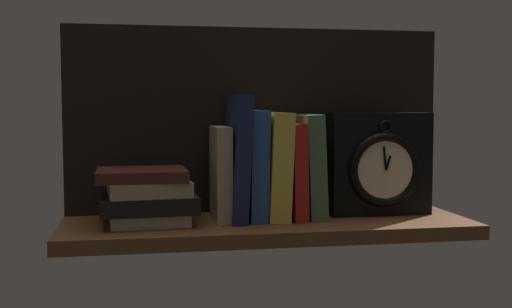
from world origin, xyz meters
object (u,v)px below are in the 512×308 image
object	(u,v)px
book_tan_shortstories	(221,173)
book_yellow_seinlanguage	(275,165)
framed_clock	(380,164)
book_navy_bierce	(237,157)
book_blue_modern	(255,164)
book_green_romantic	(309,166)
book_stack_side	(147,196)
book_red_requiem	(293,170)

from	to	relation	value
book_tan_shortstories	book_yellow_seinlanguage	world-z (taller)	book_yellow_seinlanguage
framed_clock	book_yellow_seinlanguage	bearing A→B (deg)	179.38
book_navy_bierce	book_blue_modern	bearing A→B (deg)	0.00
book_green_romantic	framed_clock	world-z (taller)	framed_clock
book_blue_modern	book_tan_shortstories	bearing A→B (deg)	180.00
book_stack_side	framed_clock	bearing A→B (deg)	3.38
book_yellow_seinlanguage	framed_clock	xyz separation A→B (cm)	(20.49, -0.22, -0.20)
book_navy_bierce	framed_clock	xyz separation A→B (cm)	(27.59, -0.22, -1.78)
book_tan_shortstories	book_stack_side	bearing A→B (deg)	-168.11
book_green_romantic	framed_clock	bearing A→B (deg)	-0.91
book_blue_modern	book_red_requiem	bearing A→B (deg)	0.00
book_navy_bierce	book_green_romantic	world-z (taller)	book_navy_bierce
book_tan_shortstories	book_navy_bierce	xyz separation A→B (cm)	(3.05, 0.00, 2.89)
book_navy_bierce	book_green_romantic	size ratio (longest dim) A/B	1.19
book_tan_shortstories	book_blue_modern	bearing A→B (deg)	0.00
book_tan_shortstories	book_red_requiem	xyz separation A→B (cm)	(13.60, 0.00, 0.28)
book_red_requiem	book_stack_side	world-z (taller)	book_red_requiem
book_red_requiem	framed_clock	world-z (taller)	framed_clock
book_tan_shortstories	book_blue_modern	distance (cm)	6.50
book_tan_shortstories	book_blue_modern	xyz separation A→B (cm)	(6.33, 0.00, 1.49)
book_tan_shortstories	book_stack_side	distance (cm)	14.12
book_green_romantic	book_blue_modern	bearing A→B (deg)	180.00
book_red_requiem	framed_clock	distance (cm)	17.05
book_navy_bierce	book_blue_modern	distance (cm)	3.57
book_blue_modern	book_red_requiem	distance (cm)	7.37
book_tan_shortstories	book_red_requiem	bearing A→B (deg)	0.00
book_blue_modern	book_red_requiem	size ratio (longest dim) A/B	1.14
book_yellow_seinlanguage	framed_clock	distance (cm)	20.49
book_green_romantic	book_stack_side	size ratio (longest dim) A/B	1.08
framed_clock	book_navy_bierce	bearing A→B (deg)	179.54
book_navy_bierce	book_stack_side	xyz separation A→B (cm)	(-16.45, -2.82, -6.33)
book_yellow_seinlanguage	book_red_requiem	distance (cm)	3.61
book_red_requiem	book_green_romantic	distance (cm)	3.26
book_blue_modern	book_red_requiem	world-z (taller)	book_blue_modern
book_tan_shortstories	book_yellow_seinlanguage	xyz separation A→B (cm)	(10.15, 0.00, 1.30)
book_tan_shortstories	book_navy_bierce	distance (cm)	4.20
book_tan_shortstories	book_blue_modern	size ratio (longest dim) A/B	0.85
book_tan_shortstories	book_stack_side	xyz separation A→B (cm)	(-13.40, -2.82, -3.44)
book_navy_bierce	book_yellow_seinlanguage	distance (cm)	7.27
book_blue_modern	book_yellow_seinlanguage	size ratio (longest dim) A/B	1.02
book_navy_bierce	book_green_romantic	bearing A→B (deg)	0.00
book_blue_modern	book_yellow_seinlanguage	distance (cm)	3.82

